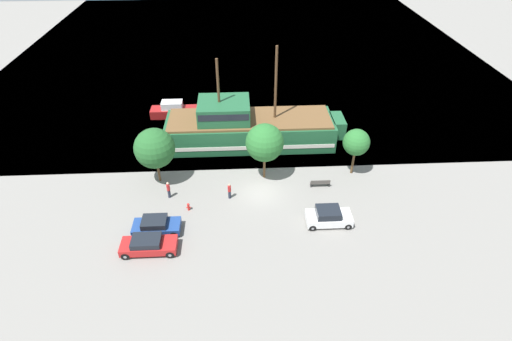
# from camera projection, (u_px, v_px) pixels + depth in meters

# --- Properties ---
(ground_plane) EXTENTS (160.00, 160.00, 0.00)m
(ground_plane) POSITION_uv_depth(u_px,v_px,m) (261.00, 192.00, 39.00)
(ground_plane) COLOR gray
(water_surface) EXTENTS (80.00, 80.00, 0.00)m
(water_surface) POSITION_uv_depth(u_px,v_px,m) (246.00, 44.00, 74.57)
(water_surface) COLOR #38667F
(water_surface) RESTS_ON ground
(pirate_ship) EXTENTS (20.20, 5.92, 11.27)m
(pirate_ship) POSITION_uv_depth(u_px,v_px,m) (248.00, 127.00, 45.41)
(pirate_ship) COLOR #1E5633
(pirate_ship) RESTS_ON water_surface
(moored_boat_dockside) EXTENTS (6.55, 1.98, 2.02)m
(moored_boat_dockside) POSITION_uv_depth(u_px,v_px,m) (176.00, 110.00, 51.30)
(moored_boat_dockside) COLOR maroon
(moored_boat_dockside) RESTS_ON water_surface
(parked_car_curb_front) EXTENTS (3.98, 1.96, 1.60)m
(parked_car_curb_front) POSITION_uv_depth(u_px,v_px,m) (329.00, 217.00, 35.04)
(parked_car_curb_front) COLOR white
(parked_car_curb_front) RESTS_ON ground_plane
(parked_car_curb_mid) EXTENTS (4.52, 1.88, 1.41)m
(parked_car_curb_mid) POSITION_uv_depth(u_px,v_px,m) (148.00, 245.00, 32.41)
(parked_car_curb_mid) COLOR #B21E1E
(parked_car_curb_mid) RESTS_ON ground_plane
(parked_car_curb_rear) EXTENTS (4.05, 1.91, 1.41)m
(parked_car_curb_rear) POSITION_uv_depth(u_px,v_px,m) (156.00, 226.00, 34.23)
(parked_car_curb_rear) COLOR navy
(parked_car_curb_rear) RESTS_ON ground_plane
(fire_hydrant) EXTENTS (0.42, 0.25, 0.76)m
(fire_hydrant) POSITION_uv_depth(u_px,v_px,m) (188.00, 206.00, 36.68)
(fire_hydrant) COLOR red
(fire_hydrant) RESTS_ON ground_plane
(bench_promenade_east) EXTENTS (1.93, 0.45, 0.85)m
(bench_promenade_east) POSITION_uv_depth(u_px,v_px,m) (320.00, 183.00, 39.48)
(bench_promenade_east) COLOR #4C4742
(bench_promenade_east) RESTS_ON ground_plane
(pedestrian_walking_near) EXTENTS (0.32, 0.32, 1.79)m
(pedestrian_walking_near) POSITION_uv_depth(u_px,v_px,m) (169.00, 190.00, 37.86)
(pedestrian_walking_near) COLOR #232838
(pedestrian_walking_near) RESTS_ON ground_plane
(pedestrian_walking_far) EXTENTS (0.32, 0.32, 1.68)m
(pedestrian_walking_far) POSITION_uv_depth(u_px,v_px,m) (229.00, 191.00, 37.82)
(pedestrian_walking_far) COLOR #232838
(pedestrian_walking_far) RESTS_ON ground_plane
(tree_row_east) EXTENTS (3.94, 3.94, 5.84)m
(tree_row_east) POSITION_uv_depth(u_px,v_px,m) (155.00, 148.00, 38.30)
(tree_row_east) COLOR brown
(tree_row_east) RESTS_ON ground_plane
(tree_row_mideast) EXTENTS (3.75, 3.75, 6.03)m
(tree_row_mideast) POSITION_uv_depth(u_px,v_px,m) (265.00, 143.00, 38.58)
(tree_row_mideast) COLOR brown
(tree_row_mideast) RESTS_ON ground_plane
(tree_row_midwest) EXTENTS (2.67, 2.67, 5.06)m
(tree_row_midwest) POSITION_uv_depth(u_px,v_px,m) (356.00, 142.00, 39.47)
(tree_row_midwest) COLOR brown
(tree_row_midwest) RESTS_ON ground_plane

